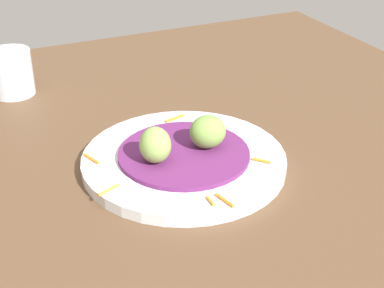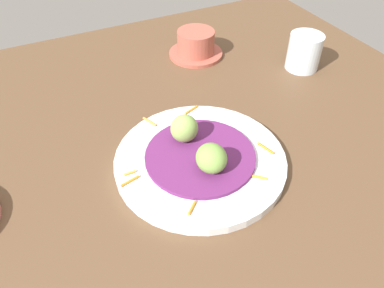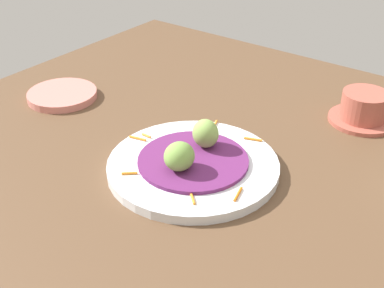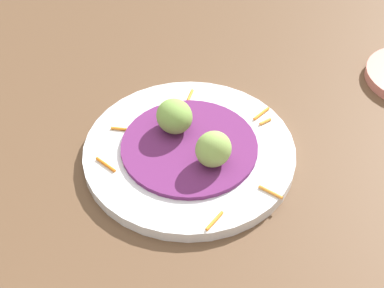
{
  "view_description": "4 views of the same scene",
  "coord_description": "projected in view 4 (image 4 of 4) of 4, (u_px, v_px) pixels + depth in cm",
  "views": [
    {
      "loc": [
        -60.77,
        26.84,
        42.55
      ],
      "look_at": [
        0.35,
        -1.36,
        4.86
      ],
      "focal_mm": 53.87,
      "sensor_mm": 36.0,
      "label": 1
    },
    {
      "loc": [
        -20.07,
        -37.35,
        45.18
      ],
      "look_at": [
        -0.66,
        1.62,
        5.35
      ],
      "focal_mm": 34.87,
      "sensor_mm": 36.0,
      "label": 2
    },
    {
      "loc": [
        41.35,
        -55.44,
        48.86
      ],
      "look_at": [
        -1.29,
        1.42,
        5.75
      ],
      "focal_mm": 48.75,
      "sensor_mm": 36.0,
      "label": 3
    },
    {
      "loc": [
        28.04,
        43.36,
        55.36
      ],
      "look_at": [
        -0.08,
        0.51,
        4.67
      ],
      "focal_mm": 53.12,
      "sensor_mm": 36.0,
      "label": 4
    }
  ],
  "objects": [
    {
      "name": "table_surface",
      "position": [
        189.0,
        162.0,
        0.75
      ],
      "size": [
        110.0,
        110.0,
        2.0
      ],
      "primitive_type": "cube",
      "color": "brown",
      "rests_on": "ground"
    },
    {
      "name": "guac_scoop_left",
      "position": [
        213.0,
        149.0,
        0.69
      ],
      "size": [
        5.23,
        4.92,
        4.79
      ],
      "primitive_type": "ellipsoid",
      "rotation": [
        0.0,
        0.0,
        6.08
      ],
      "color": "#84A851",
      "rests_on": "cabbage_bed"
    },
    {
      "name": "carrot_garnish",
      "position": [
        200.0,
        149.0,
        0.73
      ],
      "size": [
        24.41,
        22.82,
        0.4
      ],
      "color": "orange",
      "rests_on": "main_plate"
    },
    {
      "name": "main_plate",
      "position": [
        192.0,
        154.0,
        0.74
      ],
      "size": [
        27.42,
        27.42,
        1.56
      ],
      "primitive_type": "cylinder",
      "color": "silver",
      "rests_on": "table_surface"
    },
    {
      "name": "cabbage_bed",
      "position": [
        192.0,
        148.0,
        0.73
      ],
      "size": [
        17.64,
        17.64,
        0.62
      ],
      "primitive_type": "cylinder",
      "color": "#60235B",
      "rests_on": "main_plate"
    },
    {
      "name": "guac_scoop_center",
      "position": [
        172.0,
        117.0,
        0.73
      ],
      "size": [
        4.68,
        5.03,
        4.49
      ],
      "primitive_type": "ellipsoid",
      "rotation": [
        0.0,
        0.0,
        0.02
      ],
      "color": "#759E47",
      "rests_on": "cabbage_bed"
    }
  ]
}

